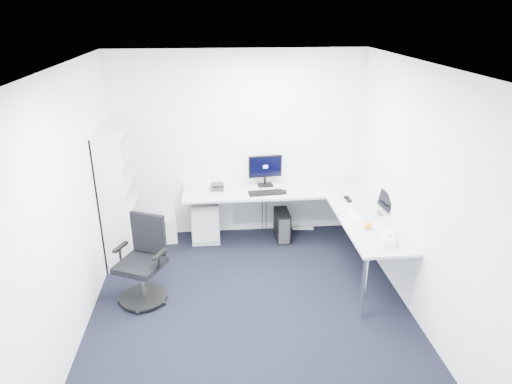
{
  "coord_description": "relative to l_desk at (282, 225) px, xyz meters",
  "views": [
    {
      "loc": [
        -0.35,
        -4.23,
        3.21
      ],
      "look_at": [
        0.15,
        1.05,
        1.05
      ],
      "focal_mm": 32.0,
      "sensor_mm": 36.0,
      "label": 1
    }
  ],
  "objects": [
    {
      "name": "orange_fruit",
      "position": [
        0.85,
        -1.0,
        0.44
      ],
      "size": [
        0.09,
        0.09,
        0.09
      ],
      "primitive_type": "sphere",
      "color": "orange",
      "rests_on": "l_desk"
    },
    {
      "name": "ground",
      "position": [
        -0.55,
        -1.4,
        -0.4
      ],
      "size": [
        4.2,
        4.2,
        0.0
      ],
      "primitive_type": "plane",
      "color": "black"
    },
    {
      "name": "bookshelf",
      "position": [
        -2.17,
        0.05,
        0.49
      ],
      "size": [
        0.35,
        0.89,
        1.78
      ],
      "primitive_type": null,
      "color": "silver",
      "rests_on": "ground"
    },
    {
      "name": "white_keyboard",
      "position": [
        0.79,
        -0.58,
        0.4
      ],
      "size": [
        0.12,
        0.38,
        0.01
      ],
      "primitive_type": "cube",
      "rotation": [
        0.0,
        0.0,
        -0.04
      ],
      "color": "white",
      "rests_on": "l_desk"
    },
    {
      "name": "power_strip",
      "position": [
        0.43,
        0.63,
        -0.38
      ],
      "size": [
        0.33,
        0.09,
        0.04
      ],
      "primitive_type": "cube",
      "rotation": [
        0.0,
        0.0,
        -0.12
      ],
      "color": "white",
      "rests_on": "ground"
    },
    {
      "name": "wall_back",
      "position": [
        -0.55,
        0.7,
        0.95
      ],
      "size": [
        3.6,
        0.02,
        2.7
      ],
      "primitive_type": "cube",
      "color": "white",
      "rests_on": "ground"
    },
    {
      "name": "mouse",
      "position": [
        0.05,
        0.19,
        0.41
      ],
      "size": [
        0.08,
        0.11,
        0.03
      ],
      "primitive_type": "cube",
      "rotation": [
        0.0,
        0.0,
        -0.18
      ],
      "color": "black",
      "rests_on": "l_desk"
    },
    {
      "name": "headphones",
      "position": [
        0.86,
        -0.12,
        0.42
      ],
      "size": [
        0.12,
        0.18,
        0.05
      ],
      "primitive_type": null,
      "rotation": [
        0.0,
        0.0,
        0.06
      ],
      "color": "black",
      "rests_on": "l_desk"
    },
    {
      "name": "l_desk",
      "position": [
        0.0,
        0.0,
        0.0
      ],
      "size": [
        2.73,
        1.53,
        0.8
      ],
      "primitive_type": null,
      "color": "#B1B2B3",
      "rests_on": "ground"
    },
    {
      "name": "wall_front",
      "position": [
        -0.55,
        -3.5,
        0.95
      ],
      "size": [
        3.6,
        0.02,
        2.7
      ],
      "primitive_type": "cube",
      "color": "white",
      "rests_on": "ground"
    },
    {
      "name": "desk_phone",
      "position": [
        -0.88,
        0.42,
        0.46
      ],
      "size": [
        0.18,
        0.18,
        0.13
      ],
      "primitive_type": null,
      "rotation": [
        0.0,
        0.0,
        0.01
      ],
      "color": "#2D2D2F",
      "rests_on": "l_desk"
    },
    {
      "name": "black_pc_tower",
      "position": [
        0.06,
        0.36,
        -0.18
      ],
      "size": [
        0.2,
        0.44,
        0.43
      ],
      "primitive_type": "cube",
      "rotation": [
        0.0,
        0.0,
        0.02
      ],
      "color": "black",
      "rests_on": "ground"
    },
    {
      "name": "tissue_box",
      "position": [
        0.96,
        -1.34,
        0.44
      ],
      "size": [
        0.18,
        0.28,
        0.09
      ],
      "primitive_type": "cube",
      "rotation": [
        0.0,
        0.0,
        -0.21
      ],
      "color": "white",
      "rests_on": "l_desk"
    },
    {
      "name": "ceiling",
      "position": [
        -0.55,
        -1.4,
        2.3
      ],
      "size": [
        4.2,
        4.2,
        0.0
      ],
      "primitive_type": "plane",
      "color": "white"
    },
    {
      "name": "black_keyboard",
      "position": [
        -0.21,
        0.2,
        0.41
      ],
      "size": [
        0.5,
        0.22,
        0.02
      ],
      "primitive_type": "cube",
      "rotation": [
        0.0,
        0.0,
        0.09
      ],
      "color": "black",
      "rests_on": "l_desk"
    },
    {
      "name": "monitor",
      "position": [
        -0.18,
        0.5,
        0.63
      ],
      "size": [
        0.5,
        0.21,
        0.47
      ],
      "primitive_type": null,
      "rotation": [
        0.0,
        0.0,
        0.11
      ],
      "color": "black",
      "rests_on": "l_desk"
    },
    {
      "name": "task_chair",
      "position": [
        -1.79,
        -1.03,
        0.11
      ],
      "size": [
        0.76,
        0.76,
        1.03
      ],
      "primitive_type": null,
      "rotation": [
        0.0,
        0.0,
        -0.43
      ],
      "color": "black",
      "rests_on": "ground"
    },
    {
      "name": "beige_pc_tower",
      "position": [
        -1.6,
        0.51,
        -0.22
      ],
      "size": [
        0.22,
        0.4,
        0.37
      ],
      "primitive_type": "cube",
      "rotation": [
        0.0,
        0.0,
        0.14
      ],
      "color": "beige",
      "rests_on": "ground"
    },
    {
      "name": "laptop",
      "position": [
        1.02,
        -0.53,
        0.53
      ],
      "size": [
        0.41,
        0.4,
        0.26
      ],
      "primitive_type": null,
      "rotation": [
        0.0,
        0.0,
        0.12
      ],
      "color": "silver",
      "rests_on": "l_desk"
    },
    {
      "name": "wall_left",
      "position": [
        -2.35,
        -1.4,
        0.95
      ],
      "size": [
        0.02,
        4.2,
        2.7
      ],
      "primitive_type": "cube",
      "color": "white",
      "rests_on": "ground"
    },
    {
      "name": "wall_right",
      "position": [
        1.25,
        -1.4,
        0.95
      ],
      "size": [
        0.02,
        4.2,
        2.7
      ],
      "primitive_type": "cube",
      "color": "white",
      "rests_on": "ground"
    },
    {
      "name": "drawer_pedestal",
      "position": [
        -1.07,
        0.47,
        -0.09
      ],
      "size": [
        0.4,
        0.5,
        0.61
      ],
      "primitive_type": "cube",
      "color": "#B1B2B3",
      "rests_on": "ground"
    }
  ]
}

